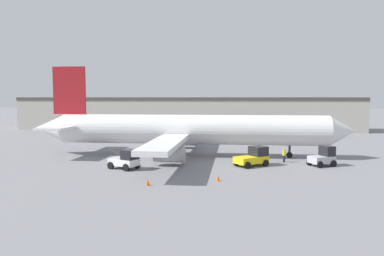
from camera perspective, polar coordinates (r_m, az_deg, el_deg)
ground_plane at (r=46.96m, az=0.00°, el=-4.29°), size 400.00×400.00×0.00m
terminal_building at (r=84.92m, az=-0.86°, el=2.24°), size 75.87×10.37×7.29m
airplane at (r=46.68m, az=-1.17°, el=-0.27°), size 40.16×32.83×11.25m
ground_crew_worker at (r=43.63m, az=13.86°, el=-3.98°), size 0.35×0.35×1.61m
baggage_tug at (r=42.52m, az=19.37°, el=-4.19°), size 3.07×2.84×2.13m
belt_loader_truck at (r=39.04m, az=-10.10°, el=-4.75°), size 3.40×2.94×2.05m
pushback_tug at (r=40.71m, az=9.36°, el=-4.37°), size 3.90×3.62×2.07m
safety_cone_near at (r=33.26m, az=3.96°, el=-7.59°), size 0.36×0.36×0.55m
safety_cone_far at (r=31.80m, az=-6.79°, el=-8.19°), size 0.36×0.36×0.55m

